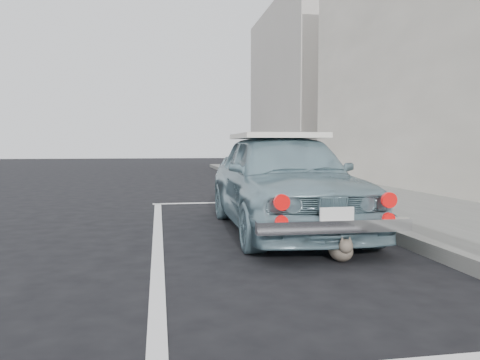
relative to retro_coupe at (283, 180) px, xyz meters
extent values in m
plane|color=black|center=(-0.76, -3.39, -0.68)|extent=(80.00, 80.00, 0.00)
cube|color=#1639B4|center=(3.90, 6.61, 3.92)|extent=(0.10, 2.00, 1.60)
cube|color=#B8B0A6|center=(5.59, 16.61, 3.32)|extent=(3.50, 10.00, 8.00)
cube|color=silver|center=(-0.26, 3.11, -0.68)|extent=(3.00, 0.12, 0.01)
cube|color=silver|center=(-1.66, -0.39, -0.68)|extent=(0.12, 7.00, 0.01)
imported|color=#7C9EAA|center=(0.00, 0.00, -0.01)|extent=(1.62, 3.96, 1.35)
cube|color=white|center=(0.00, 0.40, 0.60)|extent=(1.12, 1.51, 0.07)
cube|color=silver|center=(-0.02, -1.92, -0.30)|extent=(1.51, 0.13, 0.12)
cube|color=white|center=(-0.02, -1.97, -0.20)|extent=(0.33, 0.02, 0.17)
cylinder|color=red|center=(-0.54, -1.95, -0.06)|extent=(0.15, 0.04, 0.15)
cylinder|color=red|center=(0.51, -1.96, -0.06)|extent=(0.15, 0.04, 0.15)
cylinder|color=red|center=(-0.54, -1.95, -0.24)|extent=(0.12, 0.04, 0.12)
cylinder|color=red|center=(0.51, -1.96, -0.24)|extent=(0.12, 0.04, 0.12)
ellipsoid|color=#63594C|center=(0.11, -1.76, -0.56)|extent=(0.25, 0.37, 0.21)
sphere|color=#63594C|center=(0.10, -1.91, -0.49)|extent=(0.14, 0.14, 0.14)
cone|color=#63594C|center=(0.07, -1.91, -0.42)|extent=(0.05, 0.05, 0.05)
cone|color=#63594C|center=(0.14, -1.92, -0.42)|extent=(0.05, 0.05, 0.05)
cylinder|color=#63594C|center=(0.18, -1.58, -0.64)|extent=(0.10, 0.23, 0.03)
camera|label=1|loc=(-1.64, -6.05, 0.46)|focal=35.00mm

